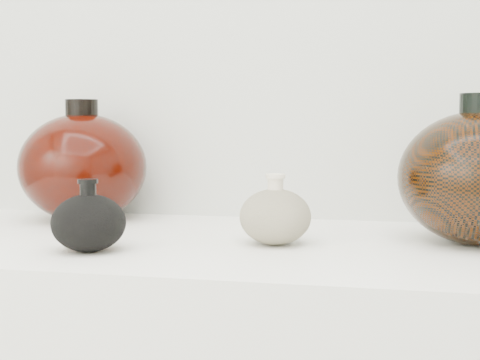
% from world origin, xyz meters
% --- Properties ---
extents(black_gourd_vase, '(0.12, 0.12, 0.10)m').
position_xyz_m(black_gourd_vase, '(-0.23, 0.83, 0.94)').
color(black_gourd_vase, black).
rests_on(black_gourd_vase, display_counter).
extents(cream_gourd_vase, '(0.13, 0.13, 0.11)m').
position_xyz_m(cream_gourd_vase, '(0.02, 0.94, 0.94)').
color(cream_gourd_vase, '#C0A995').
rests_on(cream_gourd_vase, display_counter).
extents(left_round_pot, '(0.28, 0.28, 0.22)m').
position_xyz_m(left_round_pot, '(-0.36, 1.10, 1.00)').
color(left_round_pot, black).
rests_on(left_round_pot, display_counter).
extents(right_round_pot, '(0.24, 0.24, 0.23)m').
position_xyz_m(right_round_pot, '(0.32, 1.00, 1.00)').
color(right_round_pot, black).
rests_on(right_round_pot, display_counter).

